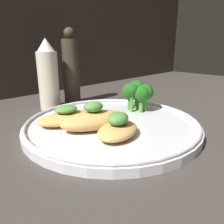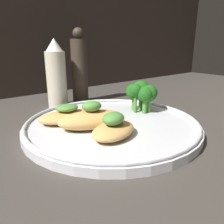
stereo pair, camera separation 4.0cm
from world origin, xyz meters
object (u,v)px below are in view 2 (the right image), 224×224
Objects in this scene: plate at (112,124)px; pepper_grinder at (80,70)px; broccoli_bunch at (141,92)px; sauce_bottle at (56,75)px.

pepper_grinder is at bearing 73.71° from plate.
plate is 10.52cm from broccoli_bunch.
sauce_bottle is (-9.97, 19.19, 2.44)cm from broccoli_bunch.
plate is 21.91cm from sauce_bottle.
plate is 23.03cm from pepper_grinder.
pepper_grinder is at bearing 99.74° from broccoli_bunch.
sauce_bottle is at bearing 180.00° from pepper_grinder.
sauce_bottle is 0.86× the size of pepper_grinder.
sauce_bottle is at bearing 117.46° from broccoli_bunch.
broccoli_bunch is at bearing 9.54° from plate.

